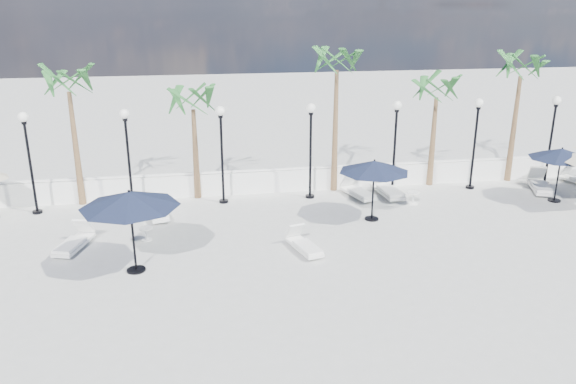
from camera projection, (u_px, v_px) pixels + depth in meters
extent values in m
plane|color=#ABACA6|center=(355.00, 267.00, 16.79)|extent=(100.00, 100.00, 0.00)
cube|color=white|center=(305.00, 180.00, 23.65)|extent=(26.00, 0.30, 0.90)
cube|color=white|center=(305.00, 168.00, 23.48)|extent=(26.00, 0.12, 0.08)
cylinder|color=black|center=(38.00, 212.00, 21.13)|extent=(0.36, 0.36, 0.10)
cylinder|color=black|center=(31.00, 169.00, 20.59)|extent=(0.10, 0.10, 3.50)
cylinder|color=black|center=(24.00, 123.00, 20.05)|extent=(0.18, 0.18, 0.10)
sphere|color=white|center=(23.00, 117.00, 19.98)|extent=(0.36, 0.36, 0.36)
cylinder|color=black|center=(133.00, 206.00, 21.70)|extent=(0.36, 0.36, 0.10)
cylinder|color=black|center=(129.00, 164.00, 21.16)|extent=(0.10, 0.10, 3.50)
cylinder|color=black|center=(125.00, 120.00, 20.62)|extent=(0.18, 0.18, 0.10)
sphere|color=white|center=(124.00, 114.00, 20.55)|extent=(0.36, 0.36, 0.36)
cylinder|color=black|center=(224.00, 201.00, 22.27)|extent=(0.36, 0.36, 0.10)
cylinder|color=black|center=(222.00, 160.00, 21.73)|extent=(0.10, 0.10, 3.50)
cylinder|color=black|center=(220.00, 116.00, 21.19)|extent=(0.18, 0.18, 0.10)
sphere|color=white|center=(220.00, 111.00, 21.12)|extent=(0.36, 0.36, 0.36)
cylinder|color=black|center=(310.00, 196.00, 22.84)|extent=(0.36, 0.36, 0.10)
cylinder|color=black|center=(310.00, 156.00, 22.30)|extent=(0.10, 0.10, 3.50)
cylinder|color=black|center=(311.00, 114.00, 21.76)|extent=(0.18, 0.18, 0.10)
sphere|color=white|center=(311.00, 108.00, 21.70)|extent=(0.36, 0.36, 0.36)
cylinder|color=black|center=(392.00, 192.00, 23.41)|extent=(0.36, 0.36, 0.10)
cylinder|color=black|center=(394.00, 152.00, 22.87)|extent=(0.10, 0.10, 3.50)
cylinder|color=black|center=(397.00, 111.00, 22.33)|extent=(0.18, 0.18, 0.10)
sphere|color=white|center=(397.00, 105.00, 22.27)|extent=(0.36, 0.36, 0.36)
cylinder|color=black|center=(470.00, 187.00, 23.99)|extent=(0.36, 0.36, 0.10)
cylinder|color=black|center=(474.00, 149.00, 23.45)|extent=(0.10, 0.10, 3.50)
cylinder|color=black|center=(478.00, 108.00, 22.91)|extent=(0.18, 0.18, 0.10)
sphere|color=white|center=(479.00, 103.00, 22.84)|extent=(0.36, 0.36, 0.36)
cylinder|color=black|center=(544.00, 183.00, 24.56)|extent=(0.36, 0.36, 0.10)
cylinder|color=black|center=(550.00, 145.00, 24.02)|extent=(0.10, 0.10, 3.50)
cylinder|color=black|center=(556.00, 106.00, 23.48)|extent=(0.18, 0.18, 0.10)
sphere|color=white|center=(557.00, 101.00, 23.41)|extent=(0.36, 0.36, 0.36)
cone|color=brown|center=(76.00, 150.00, 21.44)|extent=(0.28, 0.28, 4.40)
cone|color=brown|center=(196.00, 155.00, 22.30)|extent=(0.28, 0.28, 3.60)
cone|color=brown|center=(335.00, 132.00, 23.01)|extent=(0.28, 0.28, 5.00)
cone|color=brown|center=(433.00, 142.00, 23.90)|extent=(0.28, 0.28, 3.80)
cone|color=brown|center=(514.00, 130.00, 24.38)|extent=(0.28, 0.28, 4.60)
cube|color=white|center=(158.00, 213.00, 20.72)|extent=(0.97, 1.92, 0.10)
cube|color=white|center=(158.00, 212.00, 20.47)|extent=(0.81, 1.33, 0.10)
cube|color=white|center=(154.00, 198.00, 21.26)|extent=(0.65, 0.54, 0.57)
cube|color=white|center=(74.00, 245.00, 17.99)|extent=(1.11, 1.93, 0.10)
cube|color=white|center=(70.00, 245.00, 17.72)|extent=(0.90, 1.35, 0.10)
cube|color=white|center=(84.00, 226.00, 18.57)|extent=(0.67, 0.58, 0.57)
cube|color=white|center=(358.00, 194.00, 22.85)|extent=(1.12, 1.98, 0.10)
cube|color=white|center=(362.00, 193.00, 22.59)|extent=(0.92, 1.39, 0.10)
cube|color=white|center=(348.00, 180.00, 23.38)|extent=(0.69, 0.59, 0.59)
cube|color=white|center=(388.00, 192.00, 23.05)|extent=(0.84, 2.13, 0.11)
cube|color=white|center=(391.00, 191.00, 22.75)|extent=(0.75, 1.45, 0.11)
cube|color=white|center=(380.00, 176.00, 23.69)|extent=(0.69, 0.54, 0.65)
cube|color=white|center=(304.00, 247.00, 17.83)|extent=(0.99, 1.77, 0.09)
cube|color=white|center=(308.00, 247.00, 17.61)|extent=(0.81, 1.24, 0.09)
cube|color=white|center=(295.00, 230.00, 18.31)|extent=(0.61, 0.52, 0.53)
cube|color=white|center=(540.00, 187.00, 23.57)|extent=(1.39, 2.18, 0.11)
cube|color=white|center=(542.00, 187.00, 23.27)|extent=(1.11, 1.54, 0.11)
cube|color=white|center=(537.00, 172.00, 24.22)|extent=(0.78, 0.69, 0.65)
cube|color=white|center=(567.00, 170.00, 24.97)|extent=(0.65, 0.56, 0.54)
cylinder|color=white|center=(138.00, 210.00, 21.45)|extent=(0.36, 0.36, 0.03)
cylinder|color=white|center=(138.00, 205.00, 21.38)|extent=(0.05, 0.05, 0.43)
cylinder|color=white|center=(137.00, 199.00, 21.31)|extent=(0.47, 0.47, 0.03)
cylinder|color=white|center=(147.00, 240.00, 18.71)|extent=(0.35, 0.35, 0.03)
cylinder|color=white|center=(146.00, 234.00, 18.65)|extent=(0.05, 0.05, 0.42)
cylinder|color=white|center=(146.00, 228.00, 18.58)|extent=(0.46, 0.46, 0.03)
cylinder|color=white|center=(413.00, 204.00, 22.10)|extent=(0.40, 0.40, 0.03)
cylinder|color=white|center=(413.00, 198.00, 22.03)|extent=(0.06, 0.06, 0.48)
cylinder|color=white|center=(414.00, 192.00, 21.95)|extent=(0.52, 0.52, 0.03)
cylinder|color=black|center=(136.00, 270.00, 16.55)|extent=(0.55, 0.55, 0.06)
cylinder|color=black|center=(133.00, 233.00, 16.18)|extent=(0.07, 0.07, 2.41)
cone|color=black|center=(130.00, 199.00, 15.85)|extent=(2.86, 2.86, 0.44)
sphere|color=black|center=(129.00, 191.00, 15.77)|extent=(0.08, 0.08, 0.08)
cylinder|color=black|center=(372.00, 219.00, 20.51)|extent=(0.51, 0.51, 0.05)
cylinder|color=black|center=(373.00, 191.00, 20.17)|extent=(0.06, 0.06, 2.18)
cone|color=black|center=(374.00, 166.00, 19.88)|extent=(2.55, 2.55, 0.41)
sphere|color=black|center=(375.00, 160.00, 19.81)|extent=(0.07, 0.07, 0.07)
cylinder|color=black|center=(554.00, 200.00, 22.43)|extent=(0.49, 0.49, 0.05)
cylinder|color=black|center=(558.00, 176.00, 22.10)|extent=(0.06, 0.06, 2.12)
cone|color=black|center=(562.00, 154.00, 21.82)|extent=(2.47, 2.47, 0.40)
sphere|color=black|center=(562.00, 148.00, 21.75)|extent=(0.07, 0.07, 0.07)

